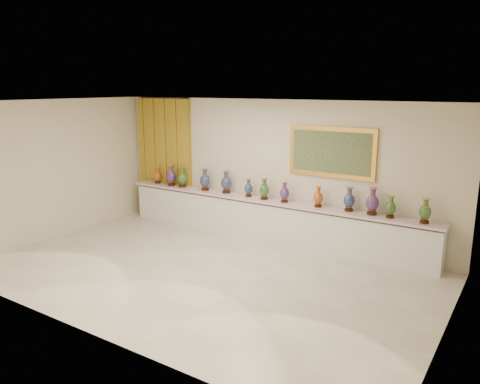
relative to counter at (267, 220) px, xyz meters
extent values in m
plane|color=beige|center=(0.00, -2.27, -0.44)|extent=(8.00, 8.00, 0.00)
plane|color=beige|center=(0.00, 0.23, 1.06)|extent=(8.00, 0.00, 8.00)
plane|color=beige|center=(-4.00, -2.27, 1.06)|extent=(0.00, 5.00, 5.00)
plane|color=beige|center=(4.00, -2.27, 1.06)|extent=(0.00, 5.00, 5.00)
plane|color=white|center=(0.00, -2.27, 2.56)|extent=(8.00, 8.00, 0.00)
cube|color=gold|center=(-3.03, 0.17, 1.06)|extent=(1.64, 0.14, 2.95)
cube|color=gold|center=(1.34, 0.19, 1.56)|extent=(1.80, 0.06, 1.00)
cube|color=#1B361F|center=(1.34, 0.16, 1.56)|extent=(1.62, 0.02, 0.82)
cube|color=white|center=(0.00, 0.00, -0.03)|extent=(7.20, 0.42, 0.81)
cube|color=silver|center=(0.00, -0.02, 0.44)|extent=(7.28, 0.48, 0.05)
cylinder|color=black|center=(-3.12, -0.02, 0.48)|extent=(0.14, 0.14, 0.04)
cone|color=gold|center=(-3.12, -0.02, 0.53)|extent=(0.13, 0.13, 0.03)
ellipsoid|color=maroon|center=(-3.12, -0.02, 0.64)|extent=(0.25, 0.25, 0.24)
cylinder|color=gold|center=(-3.12, -0.02, 0.74)|extent=(0.13, 0.13, 0.01)
cylinder|color=maroon|center=(-3.12, -0.02, 0.79)|extent=(0.08, 0.08, 0.09)
cone|color=maroon|center=(-3.12, -0.02, 0.85)|extent=(0.13, 0.13, 0.03)
cylinder|color=gold|center=(-3.12, -0.02, 0.87)|extent=(0.13, 0.13, 0.01)
cylinder|color=black|center=(-2.64, -0.05, 0.49)|extent=(0.18, 0.18, 0.05)
cone|color=gold|center=(-2.64, -0.05, 0.54)|extent=(0.16, 0.16, 0.03)
ellipsoid|color=#241151|center=(-2.64, -0.05, 0.68)|extent=(0.27, 0.27, 0.29)
cylinder|color=gold|center=(-2.64, -0.05, 0.81)|extent=(0.16, 0.16, 0.01)
cylinder|color=#241151|center=(-2.64, -0.05, 0.87)|extent=(0.09, 0.09, 0.11)
cone|color=#241151|center=(-2.64, -0.05, 0.94)|extent=(0.16, 0.16, 0.04)
cylinder|color=gold|center=(-2.64, -0.05, 0.96)|extent=(0.16, 0.16, 0.01)
cylinder|color=black|center=(-2.31, -0.03, 0.49)|extent=(0.17, 0.17, 0.05)
cone|color=gold|center=(-2.31, -0.03, 0.54)|extent=(0.15, 0.15, 0.03)
ellipsoid|color=black|center=(-2.31, -0.03, 0.67)|extent=(0.26, 0.26, 0.28)
cylinder|color=gold|center=(-2.31, -0.03, 0.79)|extent=(0.15, 0.15, 0.01)
cylinder|color=black|center=(-2.31, -0.03, 0.85)|extent=(0.09, 0.09, 0.10)
cone|color=black|center=(-2.31, -0.03, 0.92)|extent=(0.15, 0.15, 0.04)
cylinder|color=gold|center=(-2.31, -0.03, 0.94)|extent=(0.16, 0.16, 0.01)
cylinder|color=black|center=(-1.64, -0.03, 0.49)|extent=(0.18, 0.18, 0.05)
cone|color=gold|center=(-1.64, -0.03, 0.55)|extent=(0.16, 0.16, 0.03)
ellipsoid|color=#09133A|center=(-1.64, -0.03, 0.69)|extent=(0.27, 0.27, 0.30)
cylinder|color=gold|center=(-1.64, -0.03, 0.81)|extent=(0.16, 0.16, 0.01)
cylinder|color=#09133A|center=(-1.64, -0.03, 0.88)|extent=(0.10, 0.10, 0.11)
cone|color=#09133A|center=(-1.64, -0.03, 0.95)|extent=(0.16, 0.16, 0.04)
cylinder|color=gold|center=(-1.64, -0.03, 0.97)|extent=(0.17, 0.17, 0.01)
cylinder|color=black|center=(-1.06, 0.01, 0.49)|extent=(0.18, 0.18, 0.05)
cone|color=gold|center=(-1.06, 0.01, 0.55)|extent=(0.16, 0.16, 0.03)
ellipsoid|color=#09133A|center=(-1.06, 0.01, 0.69)|extent=(0.27, 0.27, 0.30)
cylinder|color=gold|center=(-1.06, 0.01, 0.81)|extent=(0.16, 0.16, 0.01)
cylinder|color=#09133A|center=(-1.06, 0.01, 0.88)|extent=(0.10, 0.10, 0.11)
cone|color=#09133A|center=(-1.06, 0.01, 0.95)|extent=(0.16, 0.16, 0.04)
cylinder|color=gold|center=(-1.06, 0.01, 0.97)|extent=(0.17, 0.17, 0.01)
cylinder|color=black|center=(-0.46, -0.01, 0.48)|extent=(0.14, 0.14, 0.04)
cone|color=gold|center=(-0.46, -0.01, 0.53)|extent=(0.12, 0.12, 0.03)
ellipsoid|color=#09133A|center=(-0.46, -0.01, 0.63)|extent=(0.24, 0.24, 0.23)
cylinder|color=gold|center=(-0.46, -0.01, 0.73)|extent=(0.12, 0.12, 0.01)
cylinder|color=#09133A|center=(-0.46, -0.01, 0.78)|extent=(0.07, 0.07, 0.08)
cone|color=#09133A|center=(-0.46, -0.01, 0.84)|extent=(0.12, 0.12, 0.03)
cylinder|color=gold|center=(-0.46, -0.01, 0.85)|extent=(0.13, 0.13, 0.01)
cylinder|color=black|center=(-0.04, -0.05, 0.49)|extent=(0.16, 0.16, 0.05)
cone|color=gold|center=(-0.04, -0.05, 0.54)|extent=(0.14, 0.14, 0.03)
ellipsoid|color=black|center=(-0.04, -0.05, 0.66)|extent=(0.22, 0.22, 0.27)
cylinder|color=gold|center=(-0.04, -0.05, 0.78)|extent=(0.15, 0.15, 0.01)
cylinder|color=black|center=(-0.04, -0.05, 0.84)|extent=(0.09, 0.09, 0.10)
cone|color=black|center=(-0.04, -0.05, 0.90)|extent=(0.15, 0.15, 0.04)
cylinder|color=gold|center=(-0.04, -0.05, 0.92)|extent=(0.15, 0.15, 0.01)
cylinder|color=black|center=(0.44, -0.03, 0.49)|extent=(0.15, 0.15, 0.04)
cone|color=gold|center=(0.44, -0.03, 0.53)|extent=(0.13, 0.13, 0.03)
ellipsoid|color=#241151|center=(0.44, -0.03, 0.65)|extent=(0.25, 0.25, 0.25)
cylinder|color=gold|center=(0.44, -0.03, 0.76)|extent=(0.14, 0.14, 0.01)
cylinder|color=#241151|center=(0.44, -0.03, 0.81)|extent=(0.08, 0.08, 0.09)
cone|color=#241151|center=(0.44, -0.03, 0.87)|extent=(0.14, 0.14, 0.03)
cylinder|color=gold|center=(0.44, -0.03, 0.89)|extent=(0.14, 0.14, 0.01)
cylinder|color=black|center=(1.19, -0.01, 0.48)|extent=(0.15, 0.15, 0.04)
cone|color=gold|center=(1.19, -0.01, 0.53)|extent=(0.13, 0.13, 0.03)
ellipsoid|color=maroon|center=(1.19, -0.01, 0.65)|extent=(0.20, 0.20, 0.24)
cylinder|color=gold|center=(1.19, -0.01, 0.75)|extent=(0.13, 0.13, 0.01)
cylinder|color=maroon|center=(1.19, -0.01, 0.80)|extent=(0.08, 0.08, 0.09)
cone|color=maroon|center=(1.19, -0.01, 0.86)|extent=(0.13, 0.13, 0.03)
cylinder|color=gold|center=(1.19, -0.01, 0.88)|extent=(0.14, 0.14, 0.01)
cylinder|color=black|center=(1.82, 0.02, 0.49)|extent=(0.17, 0.17, 0.05)
cone|color=gold|center=(1.82, 0.02, 0.54)|extent=(0.15, 0.15, 0.03)
ellipsoid|color=#09133A|center=(1.82, 0.02, 0.67)|extent=(0.25, 0.25, 0.27)
cylinder|color=gold|center=(1.82, 0.02, 0.79)|extent=(0.15, 0.15, 0.01)
cylinder|color=#09133A|center=(1.82, 0.02, 0.85)|extent=(0.09, 0.09, 0.10)
cone|color=#09133A|center=(1.82, 0.02, 0.91)|extent=(0.15, 0.15, 0.04)
cylinder|color=gold|center=(1.82, 0.02, 0.93)|extent=(0.15, 0.15, 0.01)
cylinder|color=black|center=(2.28, 0.00, 0.49)|extent=(0.18, 0.18, 0.05)
cone|color=gold|center=(2.28, 0.00, 0.55)|extent=(0.16, 0.16, 0.03)
ellipsoid|color=#241151|center=(2.28, 0.00, 0.69)|extent=(0.27, 0.27, 0.30)
cylinder|color=gold|center=(2.28, 0.00, 0.82)|extent=(0.17, 0.17, 0.01)
cylinder|color=#241151|center=(2.28, 0.00, 0.88)|extent=(0.10, 0.10, 0.11)
cone|color=#241151|center=(2.28, 0.00, 0.96)|extent=(0.17, 0.17, 0.04)
cylinder|color=gold|center=(2.28, 0.00, 0.98)|extent=(0.17, 0.17, 0.01)
cylinder|color=black|center=(2.62, -0.03, 0.48)|extent=(0.15, 0.15, 0.04)
cone|color=gold|center=(2.62, -0.03, 0.53)|extent=(0.13, 0.13, 0.03)
ellipsoid|color=black|center=(2.62, -0.03, 0.65)|extent=(0.24, 0.24, 0.24)
cylinder|color=gold|center=(2.62, -0.03, 0.75)|extent=(0.13, 0.13, 0.01)
cylinder|color=black|center=(2.62, -0.03, 0.80)|extent=(0.08, 0.08, 0.09)
cone|color=black|center=(2.62, -0.03, 0.86)|extent=(0.13, 0.13, 0.03)
cylinder|color=gold|center=(2.62, -0.03, 0.88)|extent=(0.14, 0.14, 0.01)
cylinder|color=black|center=(3.23, -0.05, 0.49)|extent=(0.16, 0.16, 0.05)
cone|color=gold|center=(3.23, -0.05, 0.54)|extent=(0.14, 0.14, 0.03)
ellipsoid|color=black|center=(3.23, -0.05, 0.66)|extent=(0.22, 0.22, 0.26)
cylinder|color=gold|center=(3.23, -0.05, 0.77)|extent=(0.14, 0.14, 0.01)
cylinder|color=black|center=(3.23, -0.05, 0.83)|extent=(0.08, 0.08, 0.10)
cone|color=black|center=(3.23, -0.05, 0.90)|extent=(0.14, 0.14, 0.04)
cylinder|color=gold|center=(3.23, -0.05, 0.91)|extent=(0.15, 0.15, 0.01)
cube|color=white|center=(-1.90, -0.14, 0.47)|extent=(0.10, 0.06, 0.00)
camera|label=1|loc=(4.81, -8.48, 2.83)|focal=35.00mm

